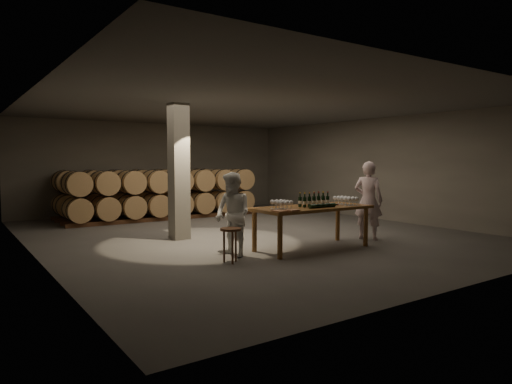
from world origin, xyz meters
TOP-DOWN VIEW (x-y plane):
  - room at (-1.80, 0.20)m, footprint 12.00×12.00m
  - tasting_table at (0.00, -2.50)m, footprint 2.60×1.10m
  - barrel_stack_back at (-0.96, 5.20)m, footprint 5.48×0.95m
  - barrel_stack_front at (-0.57, 3.80)m, footprint 6.26×0.95m
  - bottle_cluster at (0.08, -2.47)m, footprint 0.73×0.23m
  - lying_bottles at (0.02, -2.80)m, footprint 0.79×0.09m
  - glass_cluster_left at (-0.87, -2.58)m, footprint 0.31×0.42m
  - glass_cluster_right at (0.87, -2.62)m, footprint 0.31×0.53m
  - plate at (0.49, -2.51)m, footprint 0.30×0.30m
  - notebook_near at (-0.91, -2.95)m, footprint 0.29×0.25m
  - notebook_corner at (-1.16, -2.89)m, footprint 0.21×0.27m
  - pen at (-0.75, -2.95)m, footprint 0.15×0.06m
  - stool at (-2.11, -2.67)m, footprint 0.38×0.38m
  - person_man at (1.86, -2.39)m, footprint 0.70×0.80m
  - person_woman at (-1.79, -2.22)m, footprint 0.73×0.88m

SIDE VIEW (x-z plane):
  - stool at x=-2.11m, z-range 0.20..0.84m
  - tasting_table at x=0.00m, z-range 0.35..1.25m
  - person_woman at x=-1.79m, z-range 0.00..1.64m
  - barrel_stack_back at x=-0.96m, z-range 0.04..1.61m
  - barrel_stack_front at x=-0.57m, z-range 0.04..1.61m
  - pen at x=-0.75m, z-range 0.90..0.91m
  - plate at x=0.49m, z-range 0.90..0.92m
  - notebook_corner at x=-1.16m, z-range 0.90..0.92m
  - notebook_near at x=-0.91m, z-range 0.90..0.93m
  - person_man at x=1.86m, z-range 0.00..1.85m
  - lying_bottles at x=0.02m, z-range 0.90..0.99m
  - bottle_cluster at x=0.08m, z-range 0.86..1.16m
  - glass_cluster_right at x=0.87m, z-range 0.94..1.13m
  - glass_cluster_left at x=-0.87m, z-range 0.94..1.13m
  - room at x=-1.80m, z-range -4.40..7.60m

